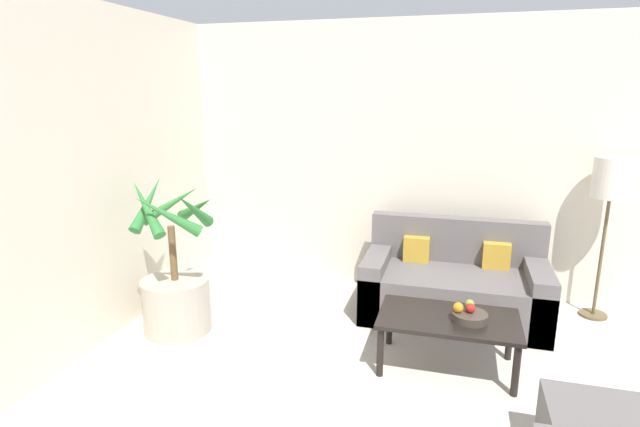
{
  "coord_description": "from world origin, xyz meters",
  "views": [
    {
      "loc": [
        -0.81,
        1.53,
        2.03
      ],
      "look_at": [
        -1.92,
        5.52,
        1.0
      ],
      "focal_mm": 28.0,
      "sensor_mm": 36.0,
      "label": 1
    }
  ],
  "objects_px": {
    "sofa_loveseat": "(453,286)",
    "apple_red": "(470,308)",
    "fruit_bowl": "(469,317)",
    "potted_palm": "(176,288)",
    "apple_green": "(470,304)",
    "floor_lamp": "(611,185)",
    "coffee_table": "(448,323)",
    "orange_fruit": "(458,307)"
  },
  "relations": [
    {
      "from": "floor_lamp",
      "to": "apple_red",
      "type": "height_order",
      "value": "floor_lamp"
    },
    {
      "from": "coffee_table",
      "to": "potted_palm",
      "type": "bearing_deg",
      "value": -179.92
    },
    {
      "from": "coffee_table",
      "to": "sofa_loveseat",
      "type": "bearing_deg",
      "value": 88.5
    },
    {
      "from": "floor_lamp",
      "to": "apple_green",
      "type": "xyz_separation_m",
      "value": [
        -1.14,
        -1.2,
        -0.73
      ]
    },
    {
      "from": "fruit_bowl",
      "to": "apple_green",
      "type": "height_order",
      "value": "apple_green"
    },
    {
      "from": "floor_lamp",
      "to": "coffee_table",
      "type": "distance_m",
      "value": 2.0
    },
    {
      "from": "sofa_loveseat",
      "to": "orange_fruit",
      "type": "height_order",
      "value": "sofa_loveseat"
    },
    {
      "from": "potted_palm",
      "to": "apple_green",
      "type": "xyz_separation_m",
      "value": [
        2.4,
        0.07,
        0.12
      ]
    },
    {
      "from": "potted_palm",
      "to": "orange_fruit",
      "type": "relative_size",
      "value": 18.33
    },
    {
      "from": "sofa_loveseat",
      "to": "apple_red",
      "type": "relative_size",
      "value": 23.13
    },
    {
      "from": "coffee_table",
      "to": "fruit_bowl",
      "type": "relative_size",
      "value": 3.97
    },
    {
      "from": "coffee_table",
      "to": "fruit_bowl",
      "type": "bearing_deg",
      "value": -8.18
    },
    {
      "from": "sofa_loveseat",
      "to": "apple_red",
      "type": "bearing_deg",
      "value": -82.63
    },
    {
      "from": "orange_fruit",
      "to": "coffee_table",
      "type": "bearing_deg",
      "value": 154.26
    },
    {
      "from": "floor_lamp",
      "to": "apple_red",
      "type": "relative_size",
      "value": 21.19
    },
    {
      "from": "sofa_loveseat",
      "to": "fruit_bowl",
      "type": "distance_m",
      "value": 0.97
    },
    {
      "from": "potted_palm",
      "to": "orange_fruit",
      "type": "distance_m",
      "value": 2.33
    },
    {
      "from": "fruit_bowl",
      "to": "apple_red",
      "type": "distance_m",
      "value": 0.07
    },
    {
      "from": "sofa_loveseat",
      "to": "apple_green",
      "type": "distance_m",
      "value": 0.9
    },
    {
      "from": "orange_fruit",
      "to": "apple_green",
      "type": "bearing_deg",
      "value": 49.51
    },
    {
      "from": "sofa_loveseat",
      "to": "coffee_table",
      "type": "relative_size",
      "value": 1.59
    },
    {
      "from": "floor_lamp",
      "to": "coffee_table",
      "type": "height_order",
      "value": "floor_lamp"
    },
    {
      "from": "fruit_bowl",
      "to": "orange_fruit",
      "type": "xyz_separation_m",
      "value": [
        -0.08,
        -0.01,
        0.07
      ]
    },
    {
      "from": "coffee_table",
      "to": "apple_red",
      "type": "relative_size",
      "value": 14.58
    },
    {
      "from": "apple_green",
      "to": "coffee_table",
      "type": "bearing_deg",
      "value": -156.05
    },
    {
      "from": "potted_palm",
      "to": "floor_lamp",
      "type": "height_order",
      "value": "floor_lamp"
    },
    {
      "from": "sofa_loveseat",
      "to": "apple_red",
      "type": "xyz_separation_m",
      "value": [
        0.12,
        -0.95,
        0.22
      ]
    },
    {
      "from": "sofa_loveseat",
      "to": "floor_lamp",
      "type": "relative_size",
      "value": 1.09
    },
    {
      "from": "floor_lamp",
      "to": "orange_fruit",
      "type": "relative_size",
      "value": 20.02
    },
    {
      "from": "fruit_bowl",
      "to": "orange_fruit",
      "type": "bearing_deg",
      "value": -173.43
    },
    {
      "from": "potted_palm",
      "to": "fruit_bowl",
      "type": "distance_m",
      "value": 2.41
    },
    {
      "from": "fruit_bowl",
      "to": "apple_red",
      "type": "relative_size",
      "value": 3.67
    },
    {
      "from": "sofa_loveseat",
      "to": "coffee_table",
      "type": "distance_m",
      "value": 0.94
    },
    {
      "from": "sofa_loveseat",
      "to": "floor_lamp",
      "type": "height_order",
      "value": "floor_lamp"
    },
    {
      "from": "potted_palm",
      "to": "floor_lamp",
      "type": "relative_size",
      "value": 0.92
    },
    {
      "from": "apple_red",
      "to": "floor_lamp",
      "type": "bearing_deg",
      "value": 48.33
    },
    {
      "from": "floor_lamp",
      "to": "fruit_bowl",
      "type": "distance_m",
      "value": 1.89
    },
    {
      "from": "fruit_bowl",
      "to": "potted_palm",
      "type": "bearing_deg",
      "value": 179.58
    },
    {
      "from": "fruit_bowl",
      "to": "apple_red",
      "type": "xyz_separation_m",
      "value": [
        0.0,
        0.01,
        0.06
      ]
    },
    {
      "from": "potted_palm",
      "to": "apple_green",
      "type": "bearing_deg",
      "value": 1.58
    },
    {
      "from": "coffee_table",
      "to": "fruit_bowl",
      "type": "distance_m",
      "value": 0.17
    },
    {
      "from": "floor_lamp",
      "to": "apple_green",
      "type": "relative_size",
      "value": 21.92
    }
  ]
}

